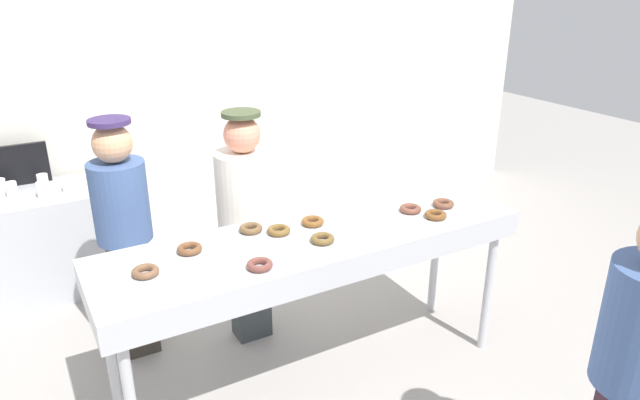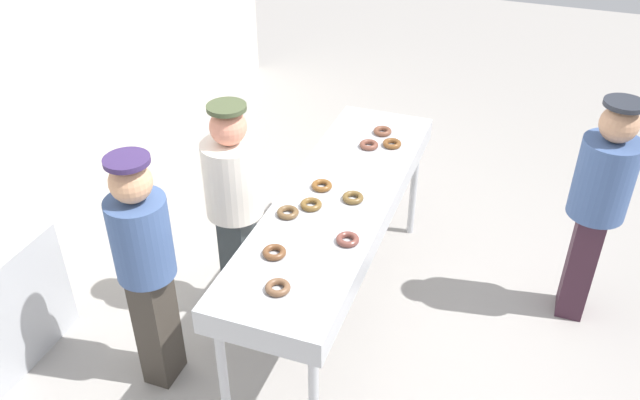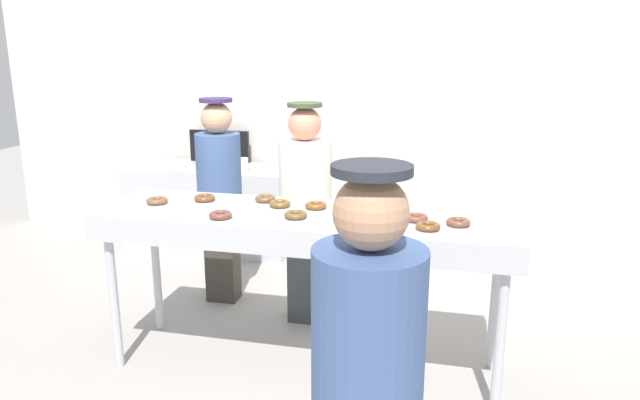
% 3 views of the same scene
% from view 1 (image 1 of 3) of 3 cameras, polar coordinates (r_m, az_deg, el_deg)
% --- Properties ---
extents(ground_plane, '(16.00, 16.00, 0.00)m').
position_cam_1_polar(ground_plane, '(3.86, -0.38, -17.28)').
color(ground_plane, '#9E9993').
extents(back_wall, '(8.00, 0.12, 2.82)m').
position_cam_1_polar(back_wall, '(5.40, -13.60, 10.36)').
color(back_wall, silver).
rests_on(back_wall, ground).
extents(fryer_conveyor, '(2.53, 0.70, 1.03)m').
position_cam_1_polar(fryer_conveyor, '(3.35, -0.42, -4.67)').
color(fryer_conveyor, '#B7BABF').
rests_on(fryer_conveyor, ground).
extents(chocolate_donut_0, '(0.19, 0.19, 0.04)m').
position_cam_1_polar(chocolate_donut_0, '(3.76, 12.14, -0.36)').
color(chocolate_donut_0, brown).
rests_on(chocolate_donut_0, fryer_conveyor).
extents(chocolate_donut_1, '(0.14, 0.14, 0.04)m').
position_cam_1_polar(chocolate_donut_1, '(3.20, 0.25, -3.87)').
color(chocolate_donut_1, brown).
rests_on(chocolate_donut_1, fryer_conveyor).
extents(chocolate_donut_2, '(0.19, 0.19, 0.04)m').
position_cam_1_polar(chocolate_donut_2, '(3.31, -4.12, -3.02)').
color(chocolate_donut_2, brown).
rests_on(chocolate_donut_2, fryer_conveyor).
extents(chocolate_donut_3, '(0.17, 0.17, 0.04)m').
position_cam_1_polar(chocolate_donut_3, '(3.64, 8.96, -0.87)').
color(chocolate_donut_3, brown).
rests_on(chocolate_donut_3, fryer_conveyor).
extents(chocolate_donut_4, '(0.19, 0.19, 0.04)m').
position_cam_1_polar(chocolate_donut_4, '(3.42, -0.74, -2.15)').
color(chocolate_donut_4, brown).
rests_on(chocolate_donut_4, fryer_conveyor).
extents(chocolate_donut_5, '(0.14, 0.14, 0.04)m').
position_cam_1_polar(chocolate_donut_5, '(3.58, 11.40, -1.46)').
color(chocolate_donut_5, brown).
rests_on(chocolate_donut_5, fryer_conveyor).
extents(chocolate_donut_6, '(0.19, 0.19, 0.04)m').
position_cam_1_polar(chocolate_donut_6, '(2.95, -6.01, -6.41)').
color(chocolate_donut_6, brown).
rests_on(chocolate_donut_6, fryer_conveyor).
extents(chocolate_donut_7, '(0.15, 0.15, 0.04)m').
position_cam_1_polar(chocolate_donut_7, '(3.35, -6.89, -2.82)').
color(chocolate_donut_7, brown).
rests_on(chocolate_donut_7, fryer_conveyor).
extents(chocolate_donut_8, '(0.18, 0.18, 0.04)m').
position_cam_1_polar(chocolate_donut_8, '(3.17, -12.83, -4.74)').
color(chocolate_donut_8, brown).
rests_on(chocolate_donut_8, fryer_conveyor).
extents(chocolate_donut_9, '(0.16, 0.16, 0.04)m').
position_cam_1_polar(chocolate_donut_9, '(3.00, -16.92, -6.85)').
color(chocolate_donut_9, brown).
rests_on(chocolate_donut_9, fryer_conveyor).
extents(worker_baker, '(0.38, 0.38, 1.63)m').
position_cam_1_polar(worker_baker, '(3.82, -7.36, -1.20)').
color(worker_baker, '#333B3D').
rests_on(worker_baker, ground).
extents(worker_assistant, '(0.35, 0.35, 1.63)m').
position_cam_1_polar(worker_assistant, '(3.83, -18.90, -2.48)').
color(worker_assistant, '#38322B').
rests_on(worker_assistant, ground).
extents(prep_counter, '(1.65, 0.63, 0.85)m').
position_cam_1_polar(prep_counter, '(5.07, -27.49, -4.20)').
color(prep_counter, '#B7BABF').
rests_on(prep_counter, ground).
extents(paper_cup_0, '(0.08, 0.08, 0.12)m').
position_cam_1_polar(paper_cup_0, '(4.95, -25.79, 1.64)').
color(paper_cup_0, white).
rests_on(paper_cup_0, prep_counter).
extents(paper_cup_1, '(0.08, 0.08, 0.12)m').
position_cam_1_polar(paper_cup_1, '(4.78, -25.83, 0.92)').
color(paper_cup_1, white).
rests_on(paper_cup_1, prep_counter).
extents(paper_cup_2, '(0.08, 0.08, 0.12)m').
position_cam_1_polar(paper_cup_2, '(4.88, -28.27, 0.90)').
color(paper_cup_2, white).
rests_on(paper_cup_2, prep_counter).
extents(paper_cup_3, '(0.08, 0.08, 0.12)m').
position_cam_1_polar(paper_cup_3, '(4.82, -23.77, 1.44)').
color(paper_cup_3, white).
rests_on(paper_cup_3, prep_counter).
extents(paper_cup_4, '(0.08, 0.08, 0.12)m').
position_cam_1_polar(paper_cup_4, '(4.99, -29.14, 1.16)').
color(paper_cup_4, white).
rests_on(paper_cup_4, prep_counter).
extents(menu_display, '(0.63, 0.04, 0.33)m').
position_cam_1_polar(menu_display, '(5.12, -28.82, 2.90)').
color(menu_display, black).
rests_on(menu_display, prep_counter).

